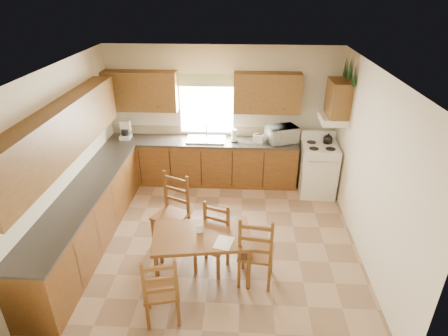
# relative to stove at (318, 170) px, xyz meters

# --- Properties ---
(floor) EXTENTS (4.50, 4.50, 0.00)m
(floor) POSITION_rel_stove_xyz_m (-1.88, -1.63, -0.49)
(floor) COLOR #977759
(floor) RESTS_ON ground
(ceiling) EXTENTS (4.50, 4.50, 0.00)m
(ceiling) POSITION_rel_stove_xyz_m (-1.88, -1.63, 2.21)
(ceiling) COLOR brown
(ceiling) RESTS_ON floor
(wall_left) EXTENTS (4.50, 4.50, 0.00)m
(wall_left) POSITION_rel_stove_xyz_m (-4.13, -1.63, 0.86)
(wall_left) COLOR beige
(wall_left) RESTS_ON floor
(wall_right) EXTENTS (4.50, 4.50, 0.00)m
(wall_right) POSITION_rel_stove_xyz_m (0.37, -1.63, 0.86)
(wall_right) COLOR beige
(wall_right) RESTS_ON floor
(wall_back) EXTENTS (4.50, 4.50, 0.00)m
(wall_back) POSITION_rel_stove_xyz_m (-1.88, 0.62, 0.86)
(wall_back) COLOR beige
(wall_back) RESTS_ON floor
(wall_front) EXTENTS (4.50, 4.50, 0.00)m
(wall_front) POSITION_rel_stove_xyz_m (-1.88, -3.88, 0.86)
(wall_front) COLOR beige
(wall_front) RESTS_ON floor
(lower_cab_back) EXTENTS (3.75, 0.60, 0.88)m
(lower_cab_back) POSITION_rel_stove_xyz_m (-2.25, 0.32, -0.05)
(lower_cab_back) COLOR brown
(lower_cab_back) RESTS_ON floor
(lower_cab_left) EXTENTS (0.60, 3.60, 0.88)m
(lower_cab_left) POSITION_rel_stove_xyz_m (-3.83, -1.78, -0.05)
(lower_cab_left) COLOR brown
(lower_cab_left) RESTS_ON floor
(counter_back) EXTENTS (3.75, 0.63, 0.04)m
(counter_back) POSITION_rel_stove_xyz_m (-2.25, 0.32, 0.41)
(counter_back) COLOR #38332E
(counter_back) RESTS_ON lower_cab_back
(counter_left) EXTENTS (0.63, 3.60, 0.04)m
(counter_left) POSITION_rel_stove_xyz_m (-3.83, -1.78, 0.41)
(counter_left) COLOR #38332E
(counter_left) RESTS_ON lower_cab_left
(backsplash) EXTENTS (3.75, 0.01, 0.18)m
(backsplash) POSITION_rel_stove_xyz_m (-2.25, 0.61, 0.52)
(backsplash) COLOR tan
(backsplash) RESTS_ON counter_back
(upper_cab_back_left) EXTENTS (1.41, 0.33, 0.75)m
(upper_cab_back_left) POSITION_rel_stove_xyz_m (-3.43, 0.45, 1.37)
(upper_cab_back_left) COLOR brown
(upper_cab_back_left) RESTS_ON wall_back
(upper_cab_back_right) EXTENTS (1.25, 0.33, 0.75)m
(upper_cab_back_right) POSITION_rel_stove_xyz_m (-1.02, 0.45, 1.37)
(upper_cab_back_right) COLOR brown
(upper_cab_back_right) RESTS_ON wall_back
(upper_cab_left) EXTENTS (0.33, 3.60, 0.75)m
(upper_cab_left) POSITION_rel_stove_xyz_m (-3.96, -1.78, 1.37)
(upper_cab_left) COLOR brown
(upper_cab_left) RESTS_ON wall_left
(upper_cab_stove) EXTENTS (0.33, 0.62, 0.62)m
(upper_cab_stove) POSITION_rel_stove_xyz_m (0.20, 0.02, 1.41)
(upper_cab_stove) COLOR brown
(upper_cab_stove) RESTS_ON wall_right
(range_hood) EXTENTS (0.44, 0.62, 0.12)m
(range_hood) POSITION_rel_stove_xyz_m (0.15, 0.02, 1.03)
(range_hood) COLOR silver
(range_hood) RESTS_ON wall_right
(window_frame) EXTENTS (1.13, 0.02, 1.18)m
(window_frame) POSITION_rel_stove_xyz_m (-2.18, 0.59, 1.06)
(window_frame) COLOR silver
(window_frame) RESTS_ON wall_back
(window_pane) EXTENTS (1.05, 0.01, 1.10)m
(window_pane) POSITION_rel_stove_xyz_m (-2.18, 0.58, 1.06)
(window_pane) COLOR white
(window_pane) RESTS_ON wall_back
(window_valance) EXTENTS (1.19, 0.01, 0.24)m
(window_valance) POSITION_rel_stove_xyz_m (-2.18, 0.56, 1.56)
(window_valance) COLOR #507E3A
(window_valance) RESTS_ON wall_back
(sink_basin) EXTENTS (0.75, 0.45, 0.04)m
(sink_basin) POSITION_rel_stove_xyz_m (-2.18, 0.32, 0.45)
(sink_basin) COLOR silver
(sink_basin) RESTS_ON counter_back
(pine_decal_a) EXTENTS (0.22, 0.22, 0.36)m
(pine_decal_a) POSITION_rel_stove_xyz_m (0.33, -0.30, 1.89)
(pine_decal_a) COLOR #103616
(pine_decal_a) RESTS_ON wall_right
(pine_decal_b) EXTENTS (0.22, 0.22, 0.36)m
(pine_decal_b) POSITION_rel_stove_xyz_m (0.33, 0.02, 1.93)
(pine_decal_b) COLOR #103616
(pine_decal_b) RESTS_ON wall_right
(pine_decal_c) EXTENTS (0.22, 0.22, 0.36)m
(pine_decal_c) POSITION_rel_stove_xyz_m (0.33, 0.34, 1.89)
(pine_decal_c) COLOR #103616
(pine_decal_c) RESTS_ON wall_right
(stove) EXTENTS (0.67, 0.69, 0.98)m
(stove) POSITION_rel_stove_xyz_m (0.00, 0.00, 0.00)
(stove) COLOR silver
(stove) RESTS_ON floor
(coffeemaker) EXTENTS (0.25, 0.27, 0.31)m
(coffeemaker) POSITION_rel_stove_xyz_m (-3.79, 0.33, 0.59)
(coffeemaker) COLOR silver
(coffeemaker) RESTS_ON counter_back
(paper_towel) EXTENTS (0.13, 0.13, 0.25)m
(paper_towel) POSITION_rel_stove_xyz_m (-1.62, 0.28, 0.56)
(paper_towel) COLOR white
(paper_towel) RESTS_ON counter_back
(toaster) EXTENTS (0.23, 0.19, 0.16)m
(toaster) POSITION_rel_stove_xyz_m (-1.15, 0.27, 0.51)
(toaster) COLOR silver
(toaster) RESTS_ON counter_back
(microwave) EXTENTS (0.63, 0.55, 0.32)m
(microwave) POSITION_rel_stove_xyz_m (-0.70, 0.32, 0.59)
(microwave) COLOR silver
(microwave) RESTS_ON counter_back
(dining_table) EXTENTS (1.41, 0.93, 0.70)m
(dining_table) POSITION_rel_stove_xyz_m (-1.96, -2.44, -0.14)
(dining_table) COLOR brown
(dining_table) RESTS_ON floor
(chair_near_left) EXTENTS (0.50, 0.48, 1.00)m
(chair_near_left) POSITION_rel_stove_xyz_m (-2.37, -3.20, 0.01)
(chair_near_left) COLOR brown
(chair_near_left) RESTS_ON floor
(chair_near_right) EXTENTS (0.52, 0.50, 1.10)m
(chair_near_right) POSITION_rel_stove_xyz_m (-1.23, -2.49, 0.06)
(chair_near_right) COLOR brown
(chair_near_right) RESTS_ON floor
(chair_far_left) EXTENTS (0.62, 0.61, 1.13)m
(chair_far_left) POSITION_rel_stove_xyz_m (-2.54, -1.71, 0.07)
(chair_far_left) COLOR brown
(chair_far_left) RESTS_ON floor
(chair_far_right) EXTENTS (0.53, 0.52, 0.99)m
(chair_far_right) POSITION_rel_stove_xyz_m (-1.85, -2.30, 0.01)
(chair_far_right) COLOR brown
(chair_far_right) RESTS_ON floor
(table_paper) EXTENTS (0.28, 0.33, 0.00)m
(table_paper) POSITION_rel_stove_xyz_m (-1.66, -2.60, 0.22)
(table_paper) COLOR white
(table_paper) RESTS_ON dining_table
(table_card) EXTENTS (0.09, 0.03, 0.12)m
(table_card) POSITION_rel_stove_xyz_m (-2.00, -2.40, 0.27)
(table_card) COLOR white
(table_card) RESTS_ON dining_table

